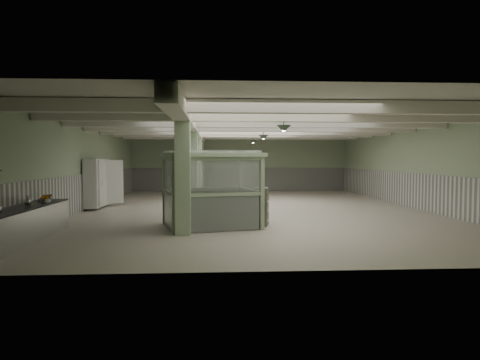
{
  "coord_description": "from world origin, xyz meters",
  "views": [
    {
      "loc": [
        -1.6,
        -18.0,
        2.17
      ],
      "look_at": [
        -0.63,
        -1.41,
        1.3
      ],
      "focal_mm": 32.0,
      "sensor_mm": 36.0,
      "label": 1
    }
  ],
  "objects": [
    {
      "name": "pitcher_near",
      "position": [
        -6.51,
        -6.53,
        1.03
      ],
      "size": [
        0.23,
        0.25,
        0.27
      ],
      "primitive_type": null,
      "rotation": [
        0.0,
        0.0,
        -0.27
      ],
      "color": "#B8B9BD",
      "rests_on": "prep_counter"
    },
    {
      "name": "orange_bowl",
      "position": [
        -6.39,
        -5.71,
        0.95
      ],
      "size": [
        0.3,
        0.3,
        0.1
      ],
      "primitive_type": "cylinder",
      "rotation": [
        0.0,
        0.0,
        -0.05
      ],
      "color": "#B2B2B7",
      "rests_on": "prep_counter"
    },
    {
      "name": "beam_e",
      "position": [
        0.0,
        2.5,
        3.42
      ],
      "size": [
        13.9,
        0.35,
        0.32
      ],
      "primitive_type": "cube",
      "color": "silver",
      "rests_on": "ceiling"
    },
    {
      "name": "column_d",
      "position": [
        -2.5,
        8.0,
        1.8
      ],
      "size": [
        0.42,
        0.42,
        3.6
      ],
      "primitive_type": "cube",
      "color": "#B0CCA4",
      "rests_on": "floor"
    },
    {
      "name": "ceiling",
      "position": [
        0.0,
        0.0,
        3.6
      ],
      "size": [
        14.0,
        20.0,
        0.02
      ],
      "primitive_type": "cube",
      "color": "silver",
      "rests_on": "wall_back"
    },
    {
      "name": "wall_right",
      "position": [
        7.0,
        0.0,
        1.8
      ],
      "size": [
        0.02,
        20.0,
        3.6
      ],
      "primitive_type": "cube",
      "color": "#A4B692",
      "rests_on": "floor"
    },
    {
      "name": "wall_left",
      "position": [
        -7.0,
        0.0,
        1.8
      ],
      "size": [
        0.02,
        20.0,
        3.6
      ],
      "primitive_type": "cube",
      "color": "#A4B692",
      "rests_on": "floor"
    },
    {
      "name": "beam_d",
      "position": [
        0.0,
        0.0,
        3.42
      ],
      "size": [
        13.9,
        0.35,
        0.32
      ],
      "primitive_type": "cube",
      "color": "silver",
      "rests_on": "ceiling"
    },
    {
      "name": "floor",
      "position": [
        0.0,
        0.0,
        0.0
      ],
      "size": [
        20.0,
        20.0,
        0.0
      ],
      "primitive_type": "plane",
      "color": "beige",
      "rests_on": "ground"
    },
    {
      "name": "beam_g",
      "position": [
        0.0,
        7.5,
        3.42
      ],
      "size": [
        13.9,
        0.35,
        0.32
      ],
      "primitive_type": "cube",
      "color": "silver",
      "rests_on": "ceiling"
    },
    {
      "name": "column_b",
      "position": [
        -2.5,
        -1.0,
        1.8
      ],
      "size": [
        0.42,
        0.42,
        3.6
      ],
      "primitive_type": "cube",
      "color": "#B0CCA4",
      "rests_on": "floor"
    },
    {
      "name": "girder",
      "position": [
        -2.5,
        0.0,
        3.38
      ],
      "size": [
        0.45,
        19.9,
        0.4
      ],
      "primitive_type": "cube",
      "color": "silver",
      "rests_on": "ceiling"
    },
    {
      "name": "walkin_cooler",
      "position": [
        -6.62,
        0.62,
        1.02
      ],
      "size": [
        1.06,
        2.22,
        2.03
      ],
      "color": "white",
      "rests_on": "floor"
    },
    {
      "name": "wall_front",
      "position": [
        0.0,
        -10.0,
        1.8
      ],
      "size": [
        14.0,
        0.02,
        3.6
      ],
      "primitive_type": "cube",
      "color": "#A4B692",
      "rests_on": "floor"
    },
    {
      "name": "pendant_front",
      "position": [
        0.5,
        -5.0,
        3.05
      ],
      "size": [
        0.44,
        0.44,
        0.22
      ],
      "primitive_type": "cone",
      "rotation": [
        3.14,
        0.0,
        0.0
      ],
      "color": "#304130",
      "rests_on": "ceiling"
    },
    {
      "name": "prep_counter",
      "position": [
        -6.54,
        -7.0,
        0.46
      ],
      "size": [
        0.84,
        4.81,
        0.91
      ],
      "color": "#B8B9BD",
      "rests_on": "floor"
    },
    {
      "name": "column_a",
      "position": [
        -2.5,
        -6.0,
        1.8
      ],
      "size": [
        0.42,
        0.42,
        3.6
      ],
      "primitive_type": "cube",
      "color": "#B0CCA4",
      "rests_on": "floor"
    },
    {
      "name": "column_c",
      "position": [
        -2.5,
        4.0,
        1.8
      ],
      "size": [
        0.42,
        0.42,
        3.6
      ],
      "primitive_type": "cube",
      "color": "#B0CCA4",
      "rests_on": "floor"
    },
    {
      "name": "wainscot_right",
      "position": [
        6.97,
        0.0,
        0.75
      ],
      "size": [
        0.05,
        19.9,
        1.5
      ],
      "primitive_type": "cube",
      "color": "white",
      "rests_on": "floor"
    },
    {
      "name": "pendant_back",
      "position": [
        0.5,
        5.5,
        3.05
      ],
      "size": [
        0.44,
        0.44,
        0.22
      ],
      "primitive_type": "cone",
      "rotation": [
        3.14,
        0.0,
        0.0
      ],
      "color": "#304130",
      "rests_on": "ceiling"
    },
    {
      "name": "pendant_mid",
      "position": [
        0.5,
        0.5,
        3.05
      ],
      "size": [
        0.44,
        0.44,
        0.22
      ],
      "primitive_type": "cone",
      "rotation": [
        3.14,
        0.0,
        0.0
      ],
      "color": "#304130",
      "rests_on": "ceiling"
    },
    {
      "name": "wainscot_back",
      "position": [
        0.0,
        9.97,
        0.75
      ],
      "size": [
        13.9,
        0.05,
        1.5
      ],
      "primitive_type": "cube",
      "color": "white",
      "rests_on": "floor"
    },
    {
      "name": "wall_back",
      "position": [
        0.0,
        10.0,
        1.8
      ],
      "size": [
        14.0,
        0.02,
        3.6
      ],
      "primitive_type": "cube",
      "color": "#A4B692",
      "rests_on": "floor"
    },
    {
      "name": "filing_cabinet",
      "position": [
        -0.12,
        -4.51,
        0.61
      ],
      "size": [
        0.52,
        0.64,
        1.21
      ],
      "primitive_type": "cube",
      "rotation": [
        0.0,
        0.0,
        -0.25
      ],
      "color": "#636453",
      "rests_on": "floor"
    },
    {
      "name": "wainscot_left",
      "position": [
        -6.97,
        0.0,
        0.75
      ],
      "size": [
        0.05,
        19.9,
        1.5
      ],
      "primitive_type": "cube",
      "color": "white",
      "rests_on": "floor"
    },
    {
      "name": "beam_c",
      "position": [
        0.0,
        -2.5,
        3.42
      ],
      "size": [
        13.9,
        0.35,
        0.32
      ],
      "primitive_type": "cube",
      "color": "silver",
      "rests_on": "ceiling"
    },
    {
      "name": "guard_booth",
      "position": [
        -1.74,
        -4.56,
        1.61
      ],
      "size": [
        3.38,
        3.06,
        2.39
      ],
      "rotation": [
        0.0,
        0.0,
        0.24
      ],
      "color": "#9CB490",
      "rests_on": "floor"
    },
    {
      "name": "beam_f",
      "position": [
        0.0,
        5.0,
        3.42
      ],
      "size": [
        13.9,
        0.35,
        0.32
      ],
      "primitive_type": "cube",
      "color": "silver",
      "rests_on": "ceiling"
    },
    {
      "name": "beam_a",
      "position": [
        0.0,
        -7.5,
        3.42
      ],
      "size": [
        13.9,
        0.35,
        0.32
      ],
      "primitive_type": "cube",
      "color": "silver",
      "rests_on": "ceiling"
    },
    {
      "name": "veg_colander",
      "position": [
        -6.48,
        -5.43,
        0.99
      ],
      "size": [
        0.42,
        0.42,
        0.19
      ],
      "primitive_type": null,
      "rotation": [
        0.0,
        0.0,
        -0.03
      ],
      "color": "#46464C",
      "rests_on": "prep_counter"
    },
    {
      "name": "beam_b",
      "position": [
        0.0,
        -5.0,
        3.42
      ],
      "size": [
        13.9,
        0.35,
        0.32
      ],
      "primitive_type": "cube",
      "color": "silver",
      "rests_on": "ceiling"
    }
  ]
}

